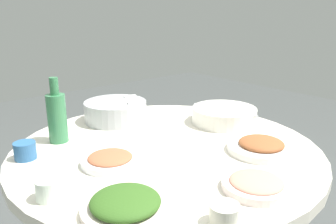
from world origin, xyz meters
name	(u,v)px	position (x,y,z in m)	size (l,w,h in m)	color
round_dining_table	(166,168)	(0.00, 0.00, 0.64)	(1.12, 1.12, 0.73)	#99999E
rice_bowl	(116,111)	(0.38, -0.02, 0.78)	(0.28, 0.28, 0.10)	#B2B5BA
soup_bowl	(224,116)	(0.04, -0.37, 0.76)	(0.31, 0.28, 0.07)	white
dish_shrimp	(256,184)	(-0.41, 0.01, 0.75)	(0.19, 0.19, 0.04)	silver
dish_stirfry	(261,146)	(-0.26, -0.22, 0.75)	(0.24, 0.24, 0.05)	white
dish_greens	(126,205)	(-0.27, 0.36, 0.75)	(0.22, 0.22, 0.05)	silver
dish_tofu_braise	(110,159)	(0.00, 0.24, 0.75)	(0.19, 0.19, 0.04)	white
green_bottle	(57,116)	(0.30, 0.28, 0.83)	(0.07, 0.07, 0.25)	#35774A
tea_cup_near	(25,151)	(0.22, 0.44, 0.76)	(0.07, 0.07, 0.06)	#2C5E94
tea_cup_far	(224,215)	(-0.46, 0.21, 0.76)	(0.07, 0.07, 0.05)	silver
tea_cup_side	(49,189)	(-0.08, 0.47, 0.76)	(0.07, 0.07, 0.06)	white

